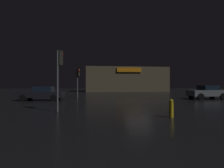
{
  "coord_description": "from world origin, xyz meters",
  "views": [
    {
      "loc": [
        -4.97,
        -18.13,
        1.69
      ],
      "look_at": [
        -1.87,
        6.97,
        1.72
      ],
      "focal_mm": 29.89,
      "sensor_mm": 36.0,
      "label": 1
    }
  ],
  "objects_px": {
    "traffic_signal_opposite": "(59,66)",
    "car_far": "(42,93)",
    "traffic_signal_main": "(78,77)",
    "car_near": "(207,92)",
    "store_building": "(125,80)",
    "fire_hydrant": "(171,108)"
  },
  "relations": [
    {
      "from": "traffic_signal_opposite",
      "to": "car_far",
      "type": "bearing_deg",
      "value": 110.28
    },
    {
      "from": "traffic_signal_main",
      "to": "car_far",
      "type": "relative_size",
      "value": 0.78
    },
    {
      "from": "car_near",
      "to": "car_far",
      "type": "relative_size",
      "value": 0.89
    },
    {
      "from": "store_building",
      "to": "fire_hydrant",
      "type": "height_order",
      "value": "store_building"
    },
    {
      "from": "car_far",
      "to": "fire_hydrant",
      "type": "bearing_deg",
      "value": -50.93
    },
    {
      "from": "store_building",
      "to": "car_far",
      "type": "bearing_deg",
      "value": -119.54
    },
    {
      "from": "traffic_signal_opposite",
      "to": "fire_hydrant",
      "type": "relative_size",
      "value": 4.06
    },
    {
      "from": "car_near",
      "to": "fire_hydrant",
      "type": "relative_size",
      "value": 4.44
    },
    {
      "from": "traffic_signal_main",
      "to": "car_far",
      "type": "bearing_deg",
      "value": -132.39
    },
    {
      "from": "traffic_signal_main",
      "to": "traffic_signal_opposite",
      "type": "xyz_separation_m",
      "value": [
        -0.45,
        -12.02,
        0.21
      ]
    },
    {
      "from": "traffic_signal_main",
      "to": "store_building",
      "type": "bearing_deg",
      "value": 63.39
    },
    {
      "from": "store_building",
      "to": "traffic_signal_opposite",
      "type": "bearing_deg",
      "value": -108.13
    },
    {
      "from": "store_building",
      "to": "traffic_signal_opposite",
      "type": "xyz_separation_m",
      "value": [
        -10.51,
        -32.11,
        0.03
      ]
    },
    {
      "from": "store_building",
      "to": "traffic_signal_main",
      "type": "bearing_deg",
      "value": -116.61
    },
    {
      "from": "traffic_signal_opposite",
      "to": "car_far",
      "type": "height_order",
      "value": "traffic_signal_opposite"
    },
    {
      "from": "traffic_signal_opposite",
      "to": "car_near",
      "type": "xyz_separation_m",
      "value": [
        15.09,
        7.66,
        -2.03
      ]
    },
    {
      "from": "store_building",
      "to": "fire_hydrant",
      "type": "xyz_separation_m",
      "value": [
        -4.53,
        -35.01,
        -2.34
      ]
    },
    {
      "from": "traffic_signal_main",
      "to": "car_far",
      "type": "height_order",
      "value": "traffic_signal_main"
    },
    {
      "from": "car_far",
      "to": "car_near",
      "type": "bearing_deg",
      "value": -1.73
    },
    {
      "from": "store_building",
      "to": "car_near",
      "type": "height_order",
      "value": "store_building"
    },
    {
      "from": "store_building",
      "to": "fire_hydrant",
      "type": "bearing_deg",
      "value": -97.37
    },
    {
      "from": "car_far",
      "to": "store_building",
      "type": "bearing_deg",
      "value": 60.46
    }
  ]
}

